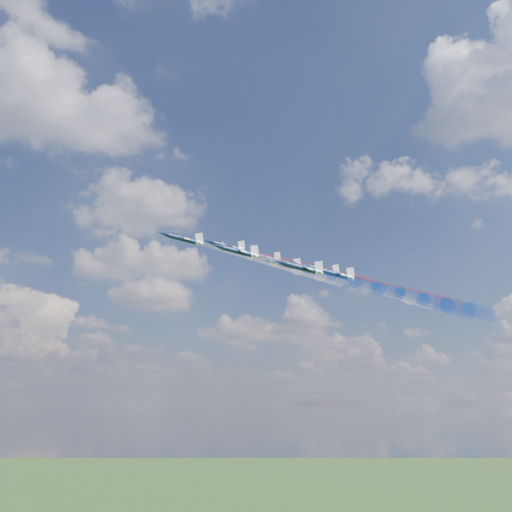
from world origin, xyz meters
name	(u,v)px	position (x,y,z in m)	size (l,w,h in m)	color
jet_lead	(182,239)	(-18.13, 21.74, 134.78)	(10.10, 12.63, 3.37)	black
trail_lead	(274,262)	(6.55, 18.52, 129.70)	(4.21, 39.66, 4.21)	white
jet_inner_left	(237,251)	(-6.28, 11.75, 129.95)	(10.10, 12.63, 3.37)	black
trail_inner_left	(331,276)	(18.41, 8.53, 124.88)	(4.21, 39.66, 4.21)	blue
jet_inner_right	(226,246)	(-2.94, 32.10, 137.01)	(10.10, 12.63, 3.37)	black
trail_inner_right	(309,267)	(21.75, 28.88, 131.93)	(4.21, 39.66, 4.21)	red
jet_outer_left	(301,267)	(5.50, -0.49, 123.93)	(10.10, 12.63, 3.37)	black
trail_outer_left	(399,293)	(30.19, -3.71, 118.85)	(4.21, 39.66, 4.21)	blue
jet_center_third	(281,264)	(9.14, 19.75, 129.82)	(10.10, 12.63, 3.37)	black
trail_center_third	(367,286)	(33.83, 16.53, 124.74)	(4.21, 39.66, 4.21)	white
jet_outer_right	(263,257)	(12.06, 41.05, 137.33)	(10.10, 12.63, 3.37)	black
trail_outer_right	(339,276)	(36.75, 37.83, 132.25)	(4.21, 39.66, 4.21)	red
jet_rear_left	(334,274)	(17.80, 6.18, 124.86)	(10.10, 12.63, 3.37)	black
trail_rear_left	(424,297)	(42.49, 2.96, 119.78)	(4.21, 39.66, 4.21)	blue
jet_rear_right	(321,270)	(24.76, 26.64, 130.99)	(10.10, 12.63, 3.37)	black
trail_rear_right	(400,290)	(49.45, 23.42, 125.91)	(4.21, 39.66, 4.21)	red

